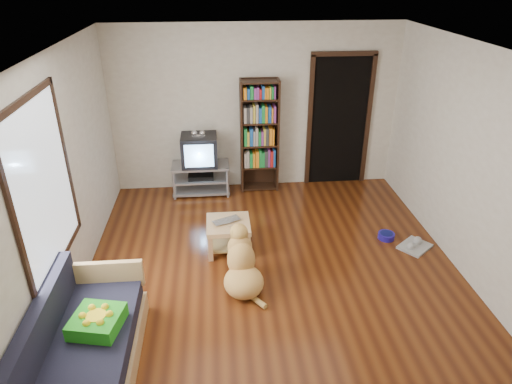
{
  "coord_description": "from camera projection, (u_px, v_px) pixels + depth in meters",
  "views": [
    {
      "loc": [
        -0.62,
        -4.45,
        3.35
      ],
      "look_at": [
        -0.18,
        0.4,
        0.9
      ],
      "focal_mm": 32.0,
      "sensor_mm": 36.0,
      "label": 1
    }
  ],
  "objects": [
    {
      "name": "ground",
      "position": [
        274.0,
        273.0,
        5.51
      ],
      "size": [
        5.0,
        5.0,
        0.0
      ],
      "primitive_type": "plane",
      "color": "#5A2A0F",
      "rests_on": "ground"
    },
    {
      "name": "ceiling",
      "position": [
        278.0,
        51.0,
        4.34
      ],
      "size": [
        5.0,
        5.0,
        0.0
      ],
      "primitive_type": "plane",
      "rotation": [
        3.14,
        0.0,
        0.0
      ],
      "color": "white",
      "rests_on": "ground"
    },
    {
      "name": "wall_back",
      "position": [
        255.0,
        109.0,
        7.15
      ],
      "size": [
        4.5,
        0.0,
        4.5
      ],
      "primitive_type": "plane",
      "rotation": [
        1.57,
        0.0,
        0.0
      ],
      "color": "beige",
      "rests_on": "ground"
    },
    {
      "name": "wall_front",
      "position": [
        330.0,
        349.0,
        2.7
      ],
      "size": [
        4.5,
        0.0,
        4.5
      ],
      "primitive_type": "plane",
      "rotation": [
        -1.57,
        0.0,
        0.0
      ],
      "color": "beige",
      "rests_on": "ground"
    },
    {
      "name": "wall_left",
      "position": [
        62.0,
        183.0,
        4.75
      ],
      "size": [
        0.0,
        5.0,
        5.0
      ],
      "primitive_type": "plane",
      "rotation": [
        1.57,
        0.0,
        1.57
      ],
      "color": "beige",
      "rests_on": "ground"
    },
    {
      "name": "wall_right",
      "position": [
        475.0,
        167.0,
        5.11
      ],
      "size": [
        0.0,
        5.0,
        5.0
      ],
      "primitive_type": "plane",
      "rotation": [
        1.57,
        0.0,
        -1.57
      ],
      "color": "beige",
      "rests_on": "ground"
    },
    {
      "name": "green_cushion",
      "position": [
        97.0,
        321.0,
        4.07
      ],
      "size": [
        0.5,
        0.5,
        0.14
      ],
      "primitive_type": "cube",
      "rotation": [
        0.0,
        0.0,
        -0.21
      ],
      "color": "green",
      "rests_on": "sofa"
    },
    {
      "name": "laptop",
      "position": [
        228.0,
        223.0,
        5.76
      ],
      "size": [
        0.42,
        0.35,
        0.03
      ],
      "primitive_type": "imported",
      "rotation": [
        0.0,
        0.0,
        0.43
      ],
      "color": "#BABABF",
      "rests_on": "coffee_table"
    },
    {
      "name": "dog_bowl",
      "position": [
        386.0,
        236.0,
        6.18
      ],
      "size": [
        0.22,
        0.22,
        0.08
      ],
      "primitive_type": "cylinder",
      "color": "#20148F",
      "rests_on": "ground"
    },
    {
      "name": "grey_rag",
      "position": [
        415.0,
        246.0,
        5.99
      ],
      "size": [
        0.51,
        0.5,
        0.03
      ],
      "primitive_type": "cube",
      "rotation": [
        0.0,
        0.0,
        0.68
      ],
      "color": "#9E9E9E",
      "rests_on": "ground"
    },
    {
      "name": "window",
      "position": [
        44.0,
        187.0,
        4.21
      ],
      "size": [
        0.03,
        1.46,
        1.7
      ],
      "color": "white",
      "rests_on": "wall_left"
    },
    {
      "name": "doorway",
      "position": [
        339.0,
        118.0,
        7.32
      ],
      "size": [
        1.03,
        0.05,
        2.19
      ],
      "color": "black",
      "rests_on": "wall_back"
    },
    {
      "name": "tv_stand",
      "position": [
        201.0,
        177.0,
        7.32
      ],
      "size": [
        0.9,
        0.45,
        0.5
      ],
      "color": "#99999E",
      "rests_on": "ground"
    },
    {
      "name": "crt_tv",
      "position": [
        199.0,
        149.0,
        7.13
      ],
      "size": [
        0.55,
        0.52,
        0.58
      ],
      "color": "black",
      "rests_on": "tv_stand"
    },
    {
      "name": "bookshelf",
      "position": [
        259.0,
        130.0,
        7.15
      ],
      "size": [
        0.6,
        0.3,
        1.8
      ],
      "color": "black",
      "rests_on": "ground"
    },
    {
      "name": "sofa",
      "position": [
        83.0,
        355.0,
        4.02
      ],
      "size": [
        0.8,
        1.8,
        0.8
      ],
      "color": "tan",
      "rests_on": "ground"
    },
    {
      "name": "coffee_table",
      "position": [
        228.0,
        231.0,
        5.85
      ],
      "size": [
        0.55,
        0.55,
        0.4
      ],
      "color": "tan",
      "rests_on": "ground"
    },
    {
      "name": "dog",
      "position": [
        242.0,
        266.0,
        5.18
      ],
      "size": [
        0.49,
        0.86,
        0.73
      ],
      "color": "#DAA054",
      "rests_on": "ground"
    }
  ]
}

